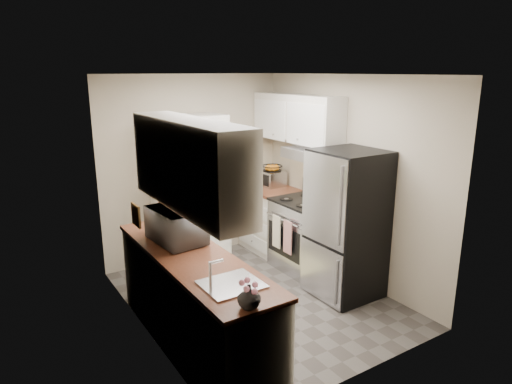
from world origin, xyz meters
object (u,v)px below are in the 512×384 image
at_px(pantry_cabinet, 190,192).
at_px(microwave, 177,225).
at_px(wine_bottle, 149,220).
at_px(refrigerator, 347,224).
at_px(toaster_oven, 271,178).
at_px(electric_range, 304,234).

height_order(pantry_cabinet, microwave, pantry_cabinet).
xyz_separation_m(pantry_cabinet, microwave, (-0.76, -1.36, 0.09)).
height_order(microwave, wine_bottle, microwave).
distance_m(refrigerator, toaster_oven, 1.74).
relative_size(electric_range, wine_bottle, 4.10).
bearing_deg(microwave, refrigerator, -106.40).
height_order(electric_range, toaster_oven, toaster_oven).
height_order(microwave, toaster_oven, microwave).
bearing_deg(microwave, electric_range, -82.91).
height_order(wine_bottle, toaster_oven, wine_bottle).
xyz_separation_m(microwave, wine_bottle, (-0.15, 0.38, -0.03)).
xyz_separation_m(refrigerator, microwave, (-1.90, 0.37, 0.24)).
xyz_separation_m(microwave, toaster_oven, (2.04, 1.36, -0.06)).
relative_size(microwave, toaster_oven, 1.57).
xyz_separation_m(refrigerator, wine_bottle, (-2.06, 0.75, 0.21)).
height_order(pantry_cabinet, toaster_oven, pantry_cabinet).
bearing_deg(wine_bottle, electric_range, 1.41).
xyz_separation_m(refrigerator, toaster_oven, (0.14, 1.73, 0.18)).
bearing_deg(wine_bottle, microwave, -68.52).
bearing_deg(pantry_cabinet, electric_range, -38.22).
bearing_deg(pantry_cabinet, microwave, -119.39).
relative_size(microwave, wine_bottle, 2.18).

